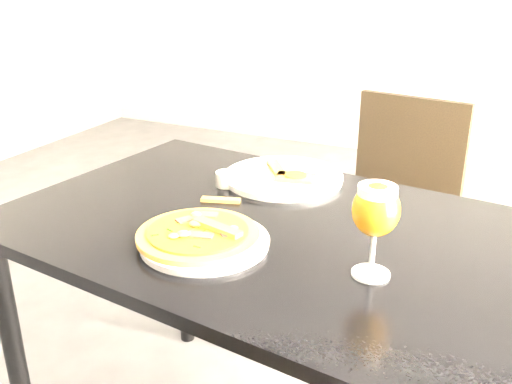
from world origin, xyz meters
The scene contains 9 objects.
dining_table centered at (0.28, 0.05, 0.66)m, with size 1.29×0.94×0.75m.
chair_far centered at (0.43, 0.81, 0.49)m, with size 0.47×0.47×0.88m.
plate_main centered at (0.22, -0.11, 0.76)m, with size 0.27×0.27×0.01m, color white.
pizza centered at (0.21, -0.11, 0.77)m, with size 0.26×0.26×0.03m.
plate_second centered at (0.22, 0.32, 0.76)m, with size 0.32×0.32×0.02m, color white.
crust_scraps centered at (0.24, 0.31, 0.77)m, with size 0.18×0.14×0.01m.
loose_crust centered at (0.14, 0.11, 0.75)m, with size 0.10×0.02×0.01m, color brown.
sauce_cup centered at (0.10, 0.22, 0.77)m, with size 0.06×0.06×0.04m.
beer_glass centered at (0.57, -0.08, 0.88)m, with size 0.09×0.09×0.19m.
Camera 1 is at (0.78, -1.04, 1.31)m, focal length 40.00 mm.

